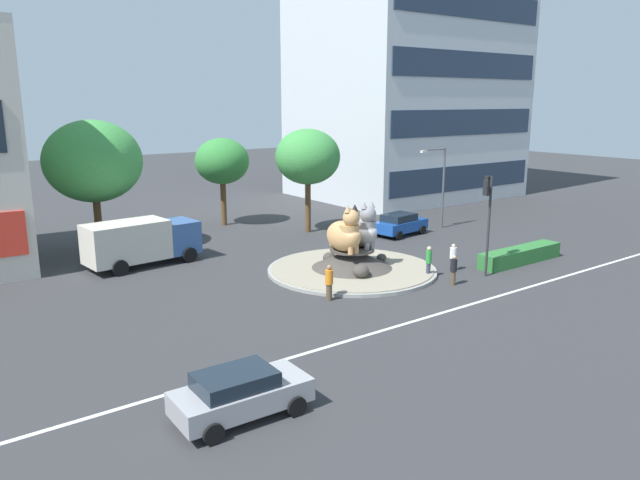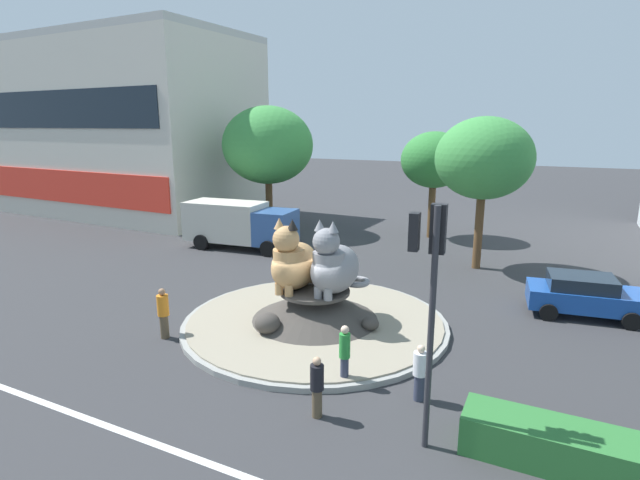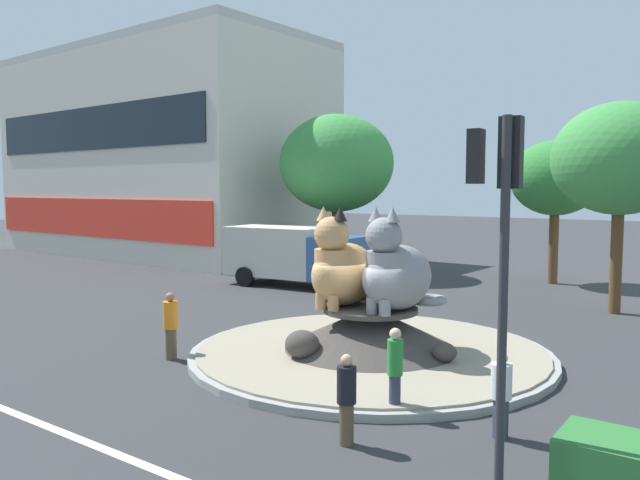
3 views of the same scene
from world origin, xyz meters
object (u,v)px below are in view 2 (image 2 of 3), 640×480
Objects in this scene: traffic_light_mast at (431,275)px; pedestrian_orange_shirt at (163,312)px; cat_statue_grey at (334,266)px; second_tree_near_tower at (268,145)px; pedestrian_black_shirt at (317,386)px; pedestrian_green_shirt at (345,353)px; hatchback_near_shophouse at (585,295)px; delivery_box_truck at (239,223)px; broadleaf_tree_behind_island at (484,159)px; cat_statue_calico at (293,263)px; shophouse_block at (115,128)px; third_tree_left at (434,160)px; pedestrian_white_shirt at (420,372)px.

pedestrian_orange_shirt is (-9.33, 1.75, -3.08)m from traffic_light_mast.
cat_statue_grey is 0.32× the size of second_tree_near_tower.
traffic_light_mast is (4.51, -5.00, 1.70)m from cat_statue_grey.
pedestrian_green_shirt is at bearing 10.35° from pedestrian_black_shirt.
traffic_light_mast is 11.31m from hatchback_near_shophouse.
traffic_light_mast is 0.82× the size of delivery_box_truck.
delivery_box_truck is (-13.16, -1.84, -3.98)m from broadleaf_tree_behind_island.
cat_statue_grey reaches higher than cat_statue_calico.
cat_statue_calico is 11.94m from delivery_box_truck.
shophouse_block reaches higher than pedestrian_black_shirt.
delivery_box_truck is at bearing -137.04° from cat_statue_calico.
second_tree_near_tower is at bearing 95.70° from delivery_box_truck.
shophouse_block is at bearing 53.47° from traffic_light_mast.
pedestrian_orange_shirt is (-8.17, -13.33, -4.55)m from broadleaf_tree_behind_island.
traffic_light_mast is at bearing -77.45° from pedestrian_black_shirt.
third_tree_left is 21.63m from pedestrian_black_shirt.
third_tree_left is at bearing 120.46° from hatchback_near_shophouse.
third_tree_left reaches higher than delivery_box_truck.
broadleaf_tree_behind_island is 4.29× the size of pedestrian_green_shirt.
hatchback_near_shophouse is at bearing -22.82° from traffic_light_mast.
pedestrian_orange_shirt is 15.41m from hatchback_near_shophouse.
shophouse_block is 35.99m from pedestrian_white_shirt.
pedestrian_black_shirt is at bearing -50.92° from pedestrian_white_shirt.
delivery_box_truck is at bearing 162.76° from hatchback_near_shophouse.
traffic_light_mast is 36.96m from shophouse_block.
hatchback_near_shophouse is at bearing -148.40° from pedestrian_green_shirt.
broadleaf_tree_behind_island is at bearing 166.31° from cat_statue_grey.
hatchback_near_shophouse is (34.57, -9.57, -5.99)m from shophouse_block.
second_tree_near_tower is at bearing 36.19° from traffic_light_mast.
pedestrian_black_shirt is at bearing 46.84° from pedestrian_orange_shirt.
traffic_light_mast is 23.77m from second_tree_near_tower.
cat_statue_grey reaches higher than pedestrian_orange_shirt.
cat_statue_grey is at bearing -88.42° from third_tree_left.
cat_statue_grey is 5.35m from pedestrian_white_shirt.
pedestrian_green_shirt is at bearing 45.30° from cat_statue_calico.
pedestrian_orange_shirt reaches higher than pedestrian_black_shirt.
third_tree_left is at bearing -106.18° from pedestrian_green_shirt.
pedestrian_green_shirt is 1.08× the size of pedestrian_black_shirt.
hatchback_near_shophouse is at bearing -20.72° from pedestrian_black_shirt.
broadleaf_tree_behind_island is 14.27m from pedestrian_green_shirt.
cat_statue_grey reaches higher than pedestrian_white_shirt.
traffic_light_mast is 1.28× the size of hatchback_near_shophouse.
pedestrian_white_shirt is (14.74, -16.38, -4.93)m from second_tree_near_tower.
cat_statue_grey is at bearing 38.10° from traffic_light_mast.
pedestrian_white_shirt is (4.41, -19.25, -4.10)m from third_tree_left.
delivery_box_truck is (-14.33, 13.24, -2.52)m from traffic_light_mast.
third_tree_left is at bearing 34.18° from delivery_box_truck.
pedestrian_green_shirt reaches higher than hatchback_near_shophouse.
delivery_box_truck is (0.96, -4.88, -4.25)m from second_tree_near_tower.
delivery_box_truck reaches higher than pedestrian_black_shirt.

